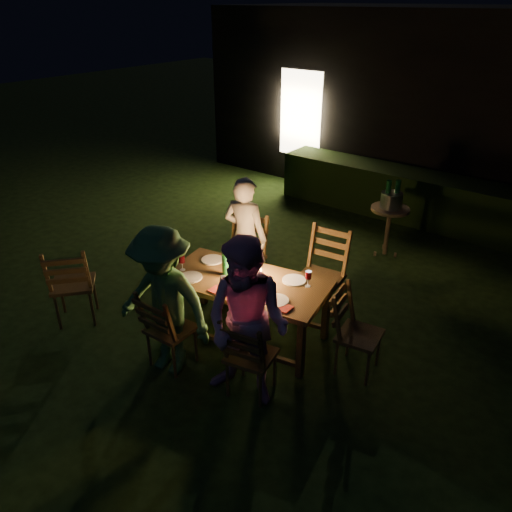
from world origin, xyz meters
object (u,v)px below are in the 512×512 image
Objects in this scene: chair_near_left at (171,341)px; chair_far_right at (320,290)px; bottle_table at (225,263)px; bottle_bucket_b at (396,197)px; dining_table at (246,286)px; chair_near_right at (250,369)px; chair_end at (356,347)px; side_table at (390,213)px; ice_bucket at (391,200)px; chair_far_left at (244,271)px; bottle_bucket_a at (387,197)px; chair_spare at (75,297)px; lantern at (253,266)px; person_opp_left at (164,302)px; person_opp_right at (247,324)px; person_house_side at (245,238)px.

chair_far_right reaches higher than chair_near_left.
bottle_bucket_b is (0.67, 2.87, 0.03)m from bottle_table.
chair_near_right is (0.58, -0.68, -0.36)m from dining_table.
side_table is (-0.84, 2.57, 0.36)m from chair_end.
bottle_table reaches higher than ice_bucket.
bottle_bucket_b is at bearing 76.10° from chair_near_left.
chair_far_left reaches higher than ice_bucket.
ice_bucket is (-0.03, 1.93, 0.51)m from chair_far_right.
bottle_bucket_a reaches higher than chair_end.
bottle_bucket_a reaches higher than chair_near_left.
lantern is at bearing -19.53° from chair_spare.
chair_near_right is at bearing 3.23° from person_opp_left.
chair_near_left is 1.84m from chair_far_right.
person_opp_right reaches higher than chair_far_right.
lantern is at bearing 123.00° from person_house_side.
ice_bucket is 0.94× the size of bottle_bucket_b.
bottle_bucket_a is (0.90, 2.07, 0.57)m from chair_far_left.
person_house_side is 2.11× the size of side_table.
chair_near_left is at bearing -63.26° from chair_end.
chair_far_right is 1.96m from side_table.
chair_near_right is 3.49m from side_table.
person_house_side is 1.64m from person_opp_left.
person_opp_left is 4.45× the size of lantern.
chair_spare is 0.63× the size of person_opp_right.
person_house_side is at bearing -96.19° from chair_far_left.
person_opp_left is 4.86× the size of bottle_bucket_b.
person_opp_left reaches higher than chair_spare.
chair_end is 3.18m from chair_spare.
side_table is at bearing 11.62° from chair_spare.
chair_spare is 1.52m from person_opp_left.
bottle_bucket_b is (-0.17, 3.56, 0.07)m from person_opp_right.
chair_near_left is 2.66× the size of lantern.
chair_spare reaches higher than chair_near_left.
chair_end is 2.76m from ice_bucket.
dining_table is 0.24m from lantern.
lantern is at bearing -96.94° from ice_bucket.
chair_end is at bearing 32.21° from chair_near_left.
chair_near_left is 1.13m from lantern.
ice_bucket is 0.94× the size of bottle_bucket_a.
dining_table is at bearing 116.06° from chair_far_left.
chair_near_left is 3.33× the size of bottle_table.
chair_near_right is 0.88× the size of chair_far_left.
chair_near_right is 2.89× the size of bottle_bucket_a.
chair_far_left is 2.37m from ice_bucket.
bottle_bucket_a is (-0.89, 2.53, 0.61)m from chair_end.
person_house_side reaches higher than chair_near_right.
lantern is at bearing 66.10° from chair_near_left.
bottle_bucket_b is (0.10, 0.08, 0.00)m from bottle_bucket_a.
chair_near_left is 3.73m from ice_bucket.
bottle_table is at bearing -17.88° from chair_spare.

